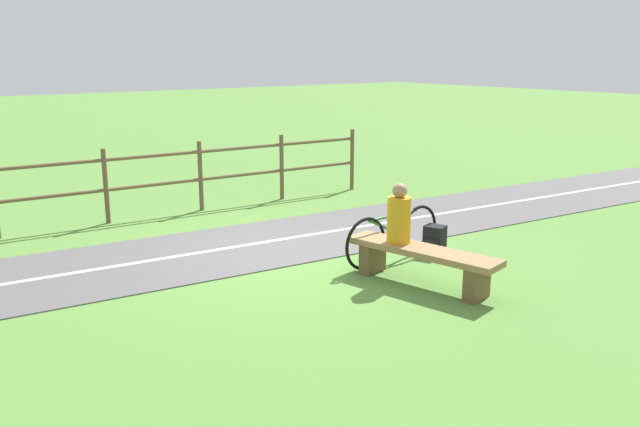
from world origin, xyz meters
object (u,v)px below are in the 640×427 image
object	(u,v)px
bench	(422,259)
bicycle	(393,235)
person_seated	(399,217)
backpack	(434,240)

from	to	relation	value
bench	bicycle	distance (m)	0.97
person_seated	bicycle	xyz separation A→B (m)	(0.55, -0.43, -0.44)
person_seated	bicycle	bearing A→B (deg)	-50.43
person_seated	bicycle	size ratio (longest dim) A/B	0.43
person_seated	backpack	world-z (taller)	person_seated
person_seated	backpack	bearing A→B (deg)	-80.94
person_seated	bicycle	distance (m)	0.83
person_seated	backpack	distance (m)	1.37
backpack	bench	bearing A→B (deg)	126.61
bench	bicycle	world-z (taller)	bicycle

